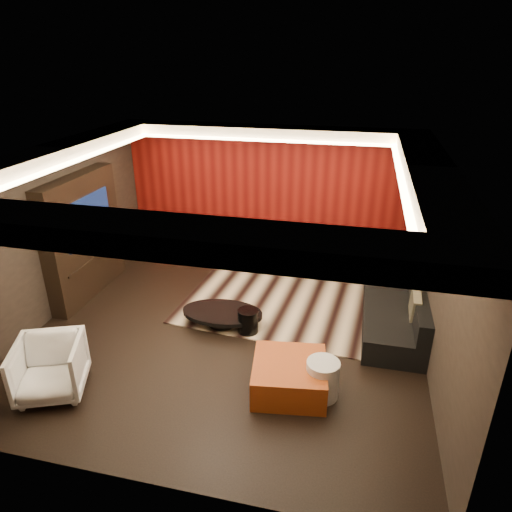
% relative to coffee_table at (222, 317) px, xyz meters
% --- Properties ---
extents(floor, '(6.00, 6.00, 0.02)m').
position_rel_coffee_table_xyz_m(floor, '(0.15, -0.09, -0.14)').
color(floor, black).
rests_on(floor, ground).
extents(ceiling, '(6.00, 6.00, 0.02)m').
position_rel_coffee_table_xyz_m(ceiling, '(0.15, -0.09, 2.68)').
color(ceiling, silver).
rests_on(ceiling, ground).
extents(wall_back, '(6.00, 0.02, 2.80)m').
position_rel_coffee_table_xyz_m(wall_back, '(0.15, 2.92, 1.27)').
color(wall_back, black).
rests_on(wall_back, ground).
extents(wall_left, '(0.02, 6.00, 2.80)m').
position_rel_coffee_table_xyz_m(wall_left, '(-2.86, -0.09, 1.27)').
color(wall_left, black).
rests_on(wall_left, ground).
extents(wall_right, '(0.02, 6.00, 2.80)m').
position_rel_coffee_table_xyz_m(wall_right, '(3.16, -0.09, 1.27)').
color(wall_right, black).
rests_on(wall_right, ground).
extents(red_feature_wall, '(5.98, 0.05, 2.78)m').
position_rel_coffee_table_xyz_m(red_feature_wall, '(0.15, 2.88, 1.27)').
color(red_feature_wall, '#6B0C0A').
rests_on(red_feature_wall, ground).
extents(soffit_back, '(6.00, 0.60, 0.22)m').
position_rel_coffee_table_xyz_m(soffit_back, '(0.15, 2.61, 2.56)').
color(soffit_back, silver).
rests_on(soffit_back, ground).
extents(soffit_front, '(6.00, 0.60, 0.22)m').
position_rel_coffee_table_xyz_m(soffit_front, '(0.15, -2.79, 2.56)').
color(soffit_front, silver).
rests_on(soffit_front, ground).
extents(soffit_left, '(0.60, 4.80, 0.22)m').
position_rel_coffee_table_xyz_m(soffit_left, '(-2.55, -0.09, 2.56)').
color(soffit_left, silver).
rests_on(soffit_left, ground).
extents(soffit_right, '(0.60, 4.80, 0.22)m').
position_rel_coffee_table_xyz_m(soffit_right, '(2.85, -0.09, 2.56)').
color(soffit_right, silver).
rests_on(soffit_right, ground).
extents(cove_back, '(4.80, 0.08, 0.04)m').
position_rel_coffee_table_xyz_m(cove_back, '(0.15, 2.27, 2.47)').
color(cove_back, '#FFD899').
rests_on(cove_back, ground).
extents(cove_front, '(4.80, 0.08, 0.04)m').
position_rel_coffee_table_xyz_m(cove_front, '(0.15, -2.45, 2.47)').
color(cove_front, '#FFD899').
rests_on(cove_front, ground).
extents(cove_left, '(0.08, 4.80, 0.04)m').
position_rel_coffee_table_xyz_m(cove_left, '(-2.21, -0.09, 2.47)').
color(cove_left, '#FFD899').
rests_on(cove_left, ground).
extents(cove_right, '(0.08, 4.80, 0.04)m').
position_rel_coffee_table_xyz_m(cove_right, '(2.51, -0.09, 2.47)').
color(cove_right, '#FFD899').
rests_on(cove_right, ground).
extents(tv_surround, '(0.30, 2.00, 2.20)m').
position_rel_coffee_table_xyz_m(tv_surround, '(-2.70, 0.51, 0.97)').
color(tv_surround, black).
rests_on(tv_surround, ground).
extents(tv_screen, '(0.04, 1.30, 0.80)m').
position_rel_coffee_table_xyz_m(tv_screen, '(-2.54, 0.51, 1.32)').
color(tv_screen, black).
rests_on(tv_screen, ground).
extents(tv_shelf, '(0.04, 1.60, 0.04)m').
position_rel_coffee_table_xyz_m(tv_shelf, '(-2.54, 0.51, 0.57)').
color(tv_shelf, black).
rests_on(tv_shelf, ground).
extents(rug, '(4.25, 3.34, 0.02)m').
position_rel_coffee_table_xyz_m(rug, '(1.16, 1.11, -0.12)').
color(rug, beige).
rests_on(rug, floor).
extents(coffee_table, '(1.37, 1.37, 0.22)m').
position_rel_coffee_table_xyz_m(coffee_table, '(0.00, 0.00, 0.00)').
color(coffee_table, black).
rests_on(coffee_table, rug).
extents(drum_stool, '(0.43, 0.43, 0.38)m').
position_rel_coffee_table_xyz_m(drum_stool, '(0.47, -0.14, 0.08)').
color(drum_stool, black).
rests_on(drum_stool, rug).
extents(striped_pouf, '(0.76, 0.76, 0.34)m').
position_rel_coffee_table_xyz_m(striped_pouf, '(-0.59, 2.36, 0.06)').
color(striped_pouf, '#B8AB8E').
rests_on(striped_pouf, rug).
extents(white_side_table, '(0.45, 0.45, 0.53)m').
position_rel_coffee_table_xyz_m(white_side_table, '(1.76, -1.35, 0.13)').
color(white_side_table, silver).
rests_on(white_side_table, floor).
extents(orange_ottoman, '(1.07, 1.07, 0.42)m').
position_rel_coffee_table_xyz_m(orange_ottoman, '(1.32, -1.32, 0.08)').
color(orange_ottoman, maroon).
rests_on(orange_ottoman, floor).
extents(armchair, '(1.07, 1.08, 0.76)m').
position_rel_coffee_table_xyz_m(armchair, '(-1.68, -2.07, 0.25)').
color(armchair, white).
rests_on(armchair, floor).
extents(sectional_sofa, '(3.65, 3.50, 0.75)m').
position_rel_coffee_table_xyz_m(sectional_sofa, '(1.88, 1.77, 0.13)').
color(sectional_sofa, black).
rests_on(sectional_sofa, floor).
extents(throw_pillows, '(3.36, 2.71, 0.50)m').
position_rel_coffee_table_xyz_m(throw_pillows, '(1.78, 1.69, 0.49)').
color(throw_pillows, '#BFB48C').
rests_on(throw_pillows, sectional_sofa).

